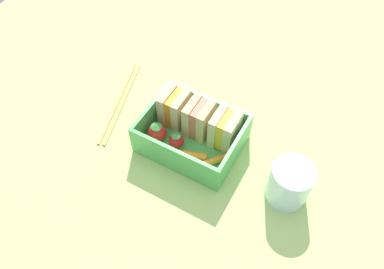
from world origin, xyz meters
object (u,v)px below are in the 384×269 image
strawberry_far_left (157,132)px  carrot_stick_left (192,155)px  carrot_stick_far_left (216,160)px  chopstick_pair (120,101)px  drinking_glass (289,183)px  sandwich_center (225,129)px  strawberry_left (176,140)px  sandwich_left (174,108)px  sandwich_center_left (199,118)px

strawberry_far_left → carrot_stick_left: bearing=-4.7°
carrot_stick_far_left → chopstick_pair: bearing=170.0°
strawberry_far_left → drinking_glass: drinking_glass is taller
sandwich_center → strawberry_left: bearing=-144.6°
sandwich_left → drinking_glass: (22.38, -3.84, -0.84)cm
strawberry_left → carrot_stick_far_left: bearing=0.9°
sandwich_center_left → chopstick_pair: size_ratio=0.32×
strawberry_left → drinking_glass: size_ratio=0.44×
strawberry_left → carrot_stick_far_left: strawberry_left is taller
carrot_stick_far_left → carrot_stick_left: bearing=-165.4°
strawberry_far_left → strawberry_left: bearing=5.2°
drinking_glass → sandwich_center: bearing=163.3°
sandwich_center → carrot_stick_left: (-3.10, -5.56, -2.59)cm
sandwich_center_left → strawberry_far_left: sandwich_center_left is taller
carrot_stick_left → carrot_stick_far_left: (3.89, 1.01, -0.01)cm
strawberry_far_left → carrot_stick_far_left: bearing=2.3°
carrot_stick_left → drinking_glass: 16.06cm
carrot_stick_left → sandwich_left: bearing=139.5°
sandwich_center → strawberry_far_left: 11.37cm
carrot_stick_left → sandwich_center: bearing=60.8°
carrot_stick_left → carrot_stick_far_left: same height
sandwich_center_left → carrot_stick_left: (1.70, -5.56, -2.59)cm
sandwich_center → strawberry_left: size_ratio=2.02×
sandwich_center → chopstick_pair: sandwich_center is taller
sandwich_left → chopstick_pair: 12.33cm
sandwich_center_left → strawberry_far_left: bearing=-136.8°
sandwich_center_left → chopstick_pair: bearing=-177.7°
carrot_stick_left → carrot_stick_far_left: 4.02cm
strawberry_left → carrot_stick_left: (3.47, -0.89, -0.80)cm
strawberry_left → carrot_stick_left: size_ratio=0.64×
strawberry_left → carrot_stick_left: 3.67cm
carrot_stick_far_left → strawberry_left: bearing=-179.1°
sandwich_center → drinking_glass: (12.77, -3.84, -0.84)cm
chopstick_pair → drinking_glass: size_ratio=2.82×
sandwich_left → chopstick_pair: size_ratio=0.32×
strawberry_far_left → chopstick_pair: strawberry_far_left is taller
sandwich_left → carrot_stick_left: bearing=-40.5°
strawberry_left → drinking_glass: 19.39cm
strawberry_left → carrot_stick_left: strawberry_left is taller
sandwich_center_left → strawberry_left: (-1.77, -4.67, -1.78)cm
sandwich_center_left → drinking_glass: bearing=-12.3°
sandwich_center → strawberry_far_left: size_ratio=1.67×
sandwich_center → strawberry_far_left: bearing=-153.7°
sandwich_left → drinking_glass: bearing=-9.7°
strawberry_left → drinking_glass: bearing=2.4°
sandwich_left → sandwich_center_left: same height
sandwich_center_left → drinking_glass: 18.01cm
sandwich_left → sandwich_center_left: size_ratio=1.00×
chopstick_pair → drinking_glass: 34.31cm
drinking_glass → carrot_stick_left: bearing=-173.8°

